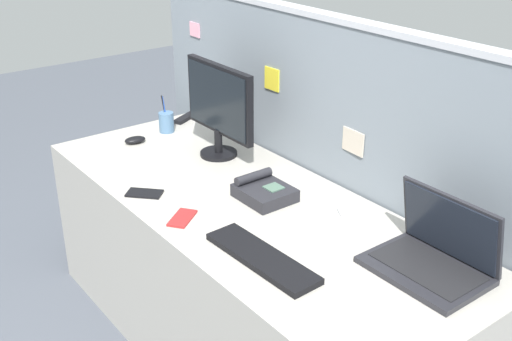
{
  "coord_description": "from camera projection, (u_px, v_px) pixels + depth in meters",
  "views": [
    {
      "loc": [
        1.76,
        -1.29,
        1.86
      ],
      "look_at": [
        0.0,
        0.05,
        0.84
      ],
      "focal_mm": 44.47,
      "sensor_mm": 36.0,
      "label": 1
    }
  ],
  "objects": [
    {
      "name": "keyboard_main",
      "position": [
        262.0,
        258.0,
        2.07
      ],
      "size": [
        0.46,
        0.14,
        0.02
      ],
      "primitive_type": "cube",
      "rotation": [
        0.0,
        0.0,
        0.04
      ],
      "color": "black",
      "rests_on": "desk"
    },
    {
      "name": "laptop",
      "position": [
        435.0,
        252.0,
        2.01
      ],
      "size": [
        0.37,
        0.27,
        0.25
      ],
      "color": "#232328",
      "rests_on": "desk"
    },
    {
      "name": "desk_phone",
      "position": [
        264.0,
        191.0,
        2.47
      ],
      "size": [
        0.21,
        0.18,
        0.09
      ],
      "color": "#232328",
      "rests_on": "desk"
    },
    {
      "name": "desk",
      "position": [
        246.0,
        279.0,
        2.61
      ],
      "size": [
        2.03,
        0.78,
        0.72
      ],
      "primitive_type": "cube",
      "color": "#ADA89E",
      "rests_on": "ground_plane"
    },
    {
      "name": "cell_phone_silver_slab",
      "position": [
        355.0,
        211.0,
        2.38
      ],
      "size": [
        0.12,
        0.14,
        0.01
      ],
      "primitive_type": "cube",
      "rotation": [
        0.0,
        0.0,
        -0.53
      ],
      "color": "#B7BAC1",
      "rests_on": "desk"
    },
    {
      "name": "cell_phone_red_case",
      "position": [
        182.0,
        218.0,
        2.33
      ],
      "size": [
        0.14,
        0.15,
        0.01
      ],
      "primitive_type": "cube",
      "rotation": [
        0.0,
        0.0,
        0.63
      ],
      "color": "#B22323",
      "rests_on": "desk"
    },
    {
      "name": "computer_mouse_right_hand",
      "position": [
        135.0,
        140.0,
        3.0
      ],
      "size": [
        0.08,
        0.11,
        0.03
      ],
      "primitive_type": "ellipsoid",
      "rotation": [
        0.0,
        0.0,
        -0.17
      ],
      "color": "black",
      "rests_on": "desk"
    },
    {
      "name": "tv_remote",
      "position": [
        186.0,
        118.0,
        3.3
      ],
      "size": [
        0.11,
        0.17,
        0.02
      ],
      "primitive_type": "cube",
      "rotation": [
        0.0,
        0.0,
        0.45
      ],
      "color": "black",
      "rests_on": "desk"
    },
    {
      "name": "cell_phone_black_slab",
      "position": [
        144.0,
        193.0,
        2.51
      ],
      "size": [
        0.15,
        0.15,
        0.01
      ],
      "primitive_type": "cube",
      "rotation": [
        0.0,
        0.0,
        -0.82
      ],
      "color": "black",
      "rests_on": "desk"
    },
    {
      "name": "desktop_monitor",
      "position": [
        219.0,
        105.0,
        2.78
      ],
      "size": [
        0.46,
        0.17,
        0.42
      ],
      "color": "black",
      "rests_on": "desk"
    },
    {
      "name": "pen_cup",
      "position": [
        166.0,
        122.0,
        3.12
      ],
      "size": [
        0.07,
        0.07,
        0.18
      ],
      "color": "#4C7093",
      "rests_on": "desk"
    },
    {
      "name": "cubicle_divider",
      "position": [
        327.0,
        178.0,
        2.7
      ],
      "size": [
        2.39,
        0.08,
        1.39
      ],
      "color": "gray",
      "rests_on": "ground_plane"
    }
  ]
}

